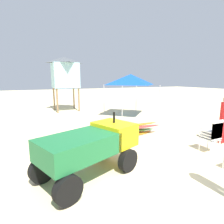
{
  "coord_description": "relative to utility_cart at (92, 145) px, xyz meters",
  "views": [
    {
      "loc": [
        -3.45,
        -3.25,
        2.39
      ],
      "look_at": [
        -0.03,
        3.94,
        0.93
      ],
      "focal_mm": 29.09,
      "sensor_mm": 36.0,
      "label": 1
    }
  ],
  "objects": [
    {
      "name": "ground",
      "position": [
        2.08,
        -0.82,
        -0.78
      ],
      "size": [
        80.0,
        80.0,
        0.0
      ],
      "primitive_type": "plane",
      "color": "beige"
    },
    {
      "name": "lifeguard_tower",
      "position": [
        1.37,
        9.86,
        2.08
      ],
      "size": [
        1.98,
        1.98,
        3.98
      ],
      "color": "olive",
      "rests_on": "ground"
    },
    {
      "name": "surfboard_pile",
      "position": [
        2.68,
        2.31,
        -0.54
      ],
      "size": [
        2.64,
        0.87,
        0.48
      ],
      "color": "orange",
      "rests_on": "ground"
    },
    {
      "name": "utility_cart",
      "position": [
        0.0,
        0.0,
        0.0
      ],
      "size": [
        2.81,
        2.04,
        1.5
      ],
      "color": "#1E6B38",
      "rests_on": "ground"
    },
    {
      "name": "popup_canopy",
      "position": [
        4.75,
        6.06,
        1.56
      ],
      "size": [
        2.67,
        2.67,
        2.69
      ],
      "color": "#B2B2B7",
      "rests_on": "ground"
    },
    {
      "name": "stacked_plastic_chairs",
      "position": [
        4.02,
        -0.37,
        -0.13
      ],
      "size": [
        0.48,
        0.48,
        1.11
      ],
      "color": "white",
      "rests_on": "ground"
    }
  ]
}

